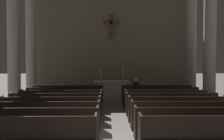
# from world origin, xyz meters

# --- Properties ---
(pew_left_row_1) EXTENTS (3.72, 0.50, 0.95)m
(pew_left_row_1) POSITION_xyz_m (-2.37, -0.04, 0.48)
(pew_left_row_1) COLOR black
(pew_left_row_1) RESTS_ON ground
(pew_left_row_2) EXTENTS (3.72, 0.50, 0.95)m
(pew_left_row_2) POSITION_xyz_m (-2.37, 1.02, 0.48)
(pew_left_row_2) COLOR black
(pew_left_row_2) RESTS_ON ground
(pew_left_row_3) EXTENTS (3.72, 0.50, 0.95)m
(pew_left_row_3) POSITION_xyz_m (-2.37, 2.08, 0.48)
(pew_left_row_3) COLOR black
(pew_left_row_3) RESTS_ON ground
(pew_left_row_4) EXTENTS (3.72, 0.50, 0.95)m
(pew_left_row_4) POSITION_xyz_m (-2.37, 3.14, 0.48)
(pew_left_row_4) COLOR black
(pew_left_row_4) RESTS_ON ground
(pew_left_row_5) EXTENTS (3.72, 0.50, 0.95)m
(pew_left_row_5) POSITION_xyz_m (-2.37, 4.19, 0.48)
(pew_left_row_5) COLOR black
(pew_left_row_5) RESTS_ON ground
(pew_left_row_6) EXTENTS (3.72, 0.50, 0.95)m
(pew_left_row_6) POSITION_xyz_m (-2.37, 5.25, 0.48)
(pew_left_row_6) COLOR black
(pew_left_row_6) RESTS_ON ground
(pew_left_row_7) EXTENTS (3.72, 0.50, 0.95)m
(pew_left_row_7) POSITION_xyz_m (-2.37, 6.31, 0.48)
(pew_left_row_7) COLOR black
(pew_left_row_7) RESTS_ON ground
(pew_left_row_8) EXTENTS (3.72, 0.50, 0.95)m
(pew_left_row_8) POSITION_xyz_m (-2.37, 7.37, 0.48)
(pew_left_row_8) COLOR black
(pew_left_row_8) RESTS_ON ground
(pew_right_row_1) EXTENTS (3.72, 0.50, 0.95)m
(pew_right_row_1) POSITION_xyz_m (2.37, -0.04, 0.48)
(pew_right_row_1) COLOR black
(pew_right_row_1) RESTS_ON ground
(pew_right_row_2) EXTENTS (3.72, 0.50, 0.95)m
(pew_right_row_2) POSITION_xyz_m (2.37, 1.02, 0.48)
(pew_right_row_2) COLOR black
(pew_right_row_2) RESTS_ON ground
(pew_right_row_3) EXTENTS (3.72, 0.50, 0.95)m
(pew_right_row_3) POSITION_xyz_m (2.37, 2.08, 0.48)
(pew_right_row_3) COLOR black
(pew_right_row_3) RESTS_ON ground
(pew_right_row_4) EXTENTS (3.72, 0.50, 0.95)m
(pew_right_row_4) POSITION_xyz_m (2.37, 3.14, 0.48)
(pew_right_row_4) COLOR black
(pew_right_row_4) RESTS_ON ground
(pew_right_row_5) EXTENTS (3.72, 0.50, 0.95)m
(pew_right_row_5) POSITION_xyz_m (2.37, 4.19, 0.48)
(pew_right_row_5) COLOR black
(pew_right_row_5) RESTS_ON ground
(pew_right_row_6) EXTENTS (3.72, 0.50, 0.95)m
(pew_right_row_6) POSITION_xyz_m (2.37, 5.25, 0.48)
(pew_right_row_6) COLOR black
(pew_right_row_6) RESTS_ON ground
(pew_right_row_7) EXTENTS (3.72, 0.50, 0.95)m
(pew_right_row_7) POSITION_xyz_m (2.37, 6.31, 0.48)
(pew_right_row_7) COLOR black
(pew_right_row_7) RESTS_ON ground
(pew_right_row_8) EXTENTS (3.72, 0.50, 0.95)m
(pew_right_row_8) POSITION_xyz_m (2.37, 7.37, 0.48)
(pew_right_row_8) COLOR black
(pew_right_row_8) RESTS_ON ground
(column_left_third) EXTENTS (1.00, 1.00, 7.30)m
(column_left_third) POSITION_xyz_m (-5.29, 7.48, 3.56)
(column_left_third) COLOR #ADA89E
(column_left_third) RESTS_ON ground
(column_right_third) EXTENTS (1.00, 1.00, 7.30)m
(column_right_third) POSITION_xyz_m (5.29, 7.48, 3.56)
(column_right_third) COLOR #ADA89E
(column_right_third) RESTS_ON ground
(column_left_fourth) EXTENTS (1.00, 1.00, 7.30)m
(column_left_fourth) POSITION_xyz_m (-5.29, 10.47, 3.56)
(column_left_fourth) COLOR #ADA89E
(column_left_fourth) RESTS_ON ground
(column_right_fourth) EXTENTS (1.00, 1.00, 7.30)m
(column_right_fourth) POSITION_xyz_m (5.29, 10.47, 3.56)
(column_right_fourth) COLOR #ADA89E
(column_right_fourth) RESTS_ON ground
(altar) EXTENTS (2.20, 0.90, 1.01)m
(altar) POSITION_xyz_m (0.00, 9.70, 0.53)
(altar) COLOR #BCB7AD
(altar) RESTS_ON ground
(candlestick_left) EXTENTS (0.16, 0.16, 0.80)m
(candlestick_left) POSITION_xyz_m (-0.70, 9.70, 1.27)
(candlestick_left) COLOR #B79338
(candlestick_left) RESTS_ON altar
(candlestick_right) EXTENTS (0.16, 0.16, 0.80)m
(candlestick_right) POSITION_xyz_m (0.70, 9.70, 1.27)
(candlestick_right) COLOR #B79338
(candlestick_right) RESTS_ON altar
(apse_with_cross) EXTENTS (11.65, 0.45, 8.58)m
(apse_with_cross) POSITION_xyz_m (0.00, 11.96, 4.29)
(apse_with_cross) COLOR #706656
(apse_with_cross) RESTS_ON ground
(lone_worshipper) EXTENTS (0.32, 0.43, 1.32)m
(lone_worshipper) POSITION_xyz_m (1.27, 7.41, 0.69)
(lone_worshipper) COLOR #26262B
(lone_worshipper) RESTS_ON ground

